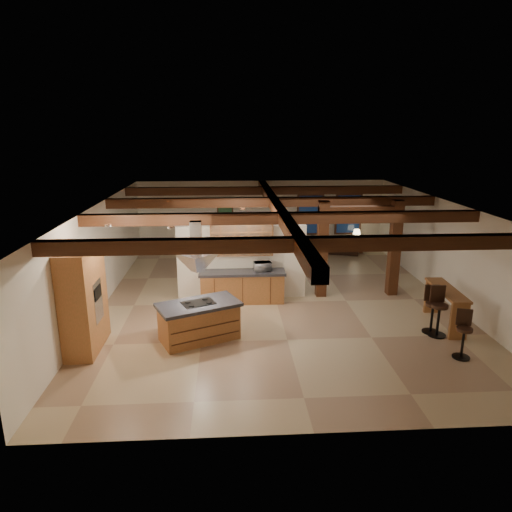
{
  "coord_description": "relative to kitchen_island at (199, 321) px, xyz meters",
  "views": [
    {
      "loc": [
        -1.37,
        -12.46,
        4.9
      ],
      "look_at": [
        -0.57,
        0.5,
        1.28
      ],
      "focal_mm": 32.0,
      "sensor_mm": 36.0,
      "label": 1
    }
  ],
  "objects": [
    {
      "name": "ground",
      "position": [
        2.12,
        2.31,
        -0.48
      ],
      "size": [
        12.0,
        12.0,
        0.0
      ],
      "primitive_type": "plane",
      "color": "tan",
      "rests_on": "ground"
    },
    {
      "name": "room_walls",
      "position": [
        2.12,
        2.31,
        1.31
      ],
      "size": [
        12.0,
        12.0,
        12.0
      ],
      "color": "white",
      "rests_on": "ground"
    },
    {
      "name": "ceiling_beams",
      "position": [
        2.12,
        2.31,
        2.28
      ],
      "size": [
        10.0,
        12.0,
        0.28
      ],
      "color": "#371A0D",
      "rests_on": "room_walls"
    },
    {
      "name": "timber_posts",
      "position": [
        4.62,
        2.81,
        1.29
      ],
      "size": [
        2.5,
        0.3,
        2.9
      ],
      "color": "#371A0D",
      "rests_on": "ground"
    },
    {
      "name": "partition_wall",
      "position": [
        1.12,
        2.81,
        0.62
      ],
      "size": [
        3.8,
        0.18,
        2.2
      ],
      "primitive_type": "cube",
      "color": "white",
      "rests_on": "ground"
    },
    {
      "name": "pantry_cabinet",
      "position": [
        -2.55,
        -0.29,
        0.72
      ],
      "size": [
        0.67,
        1.6,
        2.4
      ],
      "color": "#B05F38",
      "rests_on": "ground"
    },
    {
      "name": "back_counter",
      "position": [
        1.12,
        2.42,
        -0.0
      ],
      "size": [
        2.5,
        0.66,
        0.94
      ],
      "color": "#B05F38",
      "rests_on": "ground"
    },
    {
      "name": "upper_display_cabinet",
      "position": [
        1.12,
        2.62,
        1.37
      ],
      "size": [
        1.8,
        0.36,
        0.95
      ],
      "color": "#B05F38",
      "rests_on": "partition_wall"
    },
    {
      "name": "range_hood",
      "position": [
        0.0,
        0.0,
        1.31
      ],
      "size": [
        1.1,
        1.1,
        1.4
      ],
      "color": "silver",
      "rests_on": "room_walls"
    },
    {
      "name": "back_windows",
      "position": [
        4.92,
        8.24,
        1.02
      ],
      "size": [
        2.7,
        0.07,
        1.7
      ],
      "color": "#371A0D",
      "rests_on": "room_walls"
    },
    {
      "name": "framed_art",
      "position": [
        0.62,
        8.25,
        1.22
      ],
      "size": [
        0.65,
        0.05,
        0.85
      ],
      "color": "#371A0D",
      "rests_on": "room_walls"
    },
    {
      "name": "recessed_cans",
      "position": [
        -0.42,
        0.38,
        2.39
      ],
      "size": [
        3.16,
        2.46,
        0.03
      ],
      "color": "silver",
      "rests_on": "room_walls"
    },
    {
      "name": "kitchen_island",
      "position": [
        0.0,
        0.0,
        0.0
      ],
      "size": [
        2.15,
        1.7,
        0.95
      ],
      "color": "#B05F38",
      "rests_on": "ground"
    },
    {
      "name": "dining_table",
      "position": [
        1.81,
        5.59,
        -0.14
      ],
      "size": [
        2.1,
        1.44,
        0.68
      ],
      "primitive_type": "imported",
      "rotation": [
        0.0,
        0.0,
        -0.21
      ],
      "color": "#3E1C0F",
      "rests_on": "ground"
    },
    {
      "name": "sofa",
      "position": [
        5.05,
        7.76,
        -0.18
      ],
      "size": [
        2.18,
        1.42,
        0.59
      ],
      "primitive_type": "imported",
      "rotation": [
        0.0,
        0.0,
        2.81
      ],
      "color": "black",
      "rests_on": "ground"
    },
    {
      "name": "microwave",
      "position": [
        1.71,
        2.42,
        0.6
      ],
      "size": [
        0.52,
        0.39,
        0.26
      ],
      "primitive_type": "imported",
      "rotation": [
        0.0,
        0.0,
        3.3
      ],
      "color": "#B6B6BB",
      "rests_on": "back_counter"
    },
    {
      "name": "bar_counter",
      "position": [
        6.27,
        0.46,
        0.19
      ],
      "size": [
        0.59,
        1.91,
        0.99
      ],
      "color": "#B05F38",
      "rests_on": "ground"
    },
    {
      "name": "side_table",
      "position": [
        5.98,
        7.77,
        -0.18
      ],
      "size": [
        0.48,
        0.48,
        0.59
      ],
      "primitive_type": "cube",
      "rotation": [
        0.0,
        0.0,
        -0.01
      ],
      "color": "#371A0D",
      "rests_on": "ground"
    },
    {
      "name": "table_lamp",
      "position": [
        5.98,
        7.77,
        0.37
      ],
      "size": [
        0.31,
        0.31,
        0.36
      ],
      "color": "black",
      "rests_on": "side_table"
    },
    {
      "name": "bar_stool_a",
      "position": [
        5.87,
        -1.26,
        0.08
      ],
      "size": [
        0.4,
        0.41,
        1.09
      ],
      "color": "black",
      "rests_on": "ground"
    },
    {
      "name": "bar_stool_b",
      "position": [
        5.81,
        -0.12,
        0.15
      ],
      "size": [
        0.43,
        0.43,
        1.24
      ],
      "color": "black",
      "rests_on": "ground"
    },
    {
      "name": "bar_stool_c",
      "position": [
        5.74,
        0.07,
        0.13
      ],
      "size": [
        0.42,
        0.42,
        1.19
      ],
      "color": "black",
      "rests_on": "ground"
    },
    {
      "name": "dining_chairs",
      "position": [
        1.81,
        5.59,
        0.18
      ],
      "size": [
        2.31,
        2.31,
        1.28
      ],
      "color": "#371A0D",
      "rests_on": "ground"
    }
  ]
}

